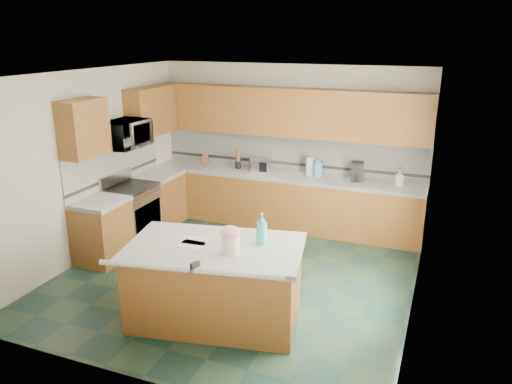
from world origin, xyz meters
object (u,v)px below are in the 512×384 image
at_px(soap_bottle_island, 262,229).
at_px(knife_block, 205,160).
at_px(island_top, 215,248).
at_px(treat_jar, 230,244).
at_px(island_base, 216,285).
at_px(toaster_oven, 260,165).
at_px(coffee_maker, 357,171).

relative_size(soap_bottle_island, knife_block, 1.82).
distance_m(island_top, soap_bottle_island, 0.57).
xyz_separation_m(island_top, knife_block, (-1.69, 3.11, 0.13)).
relative_size(island_top, treat_jar, 9.24).
distance_m(island_base, treat_jar, 0.66).
bearing_deg(toaster_oven, island_base, -99.53).
bearing_deg(island_base, knife_block, 107.95).
relative_size(island_top, toaster_oven, 5.53).
bearing_deg(island_top, toaster_oven, 91.13).
height_order(knife_block, coffee_maker, coffee_maker).
bearing_deg(treat_jar, toaster_oven, 116.40).
xyz_separation_m(island_base, toaster_oven, (-0.65, 3.11, 0.59)).
relative_size(island_base, knife_block, 9.58).
height_order(treat_jar, knife_block, treat_jar).
bearing_deg(treat_jar, island_base, 164.79).
bearing_deg(treat_jar, island_top, 164.79).
bearing_deg(island_top, knife_block, 107.95).
height_order(island_base, soap_bottle_island, soap_bottle_island).
relative_size(island_top, knife_block, 10.10).
relative_size(island_top, soap_bottle_island, 5.54).
height_order(island_top, toaster_oven, toaster_oven).
bearing_deg(toaster_oven, island_top, -99.53).
distance_m(island_top, toaster_oven, 3.18).
bearing_deg(island_top, soap_bottle_island, 18.04).
bearing_deg(island_base, coffee_maker, 61.77).
bearing_deg(knife_block, coffee_maker, -18.54).
bearing_deg(island_base, treat_jar, -36.72).
relative_size(treat_jar, knife_block, 1.09).
height_order(soap_bottle_island, coffee_maker, soap_bottle_island).
bearing_deg(knife_block, island_top, -80.60).
distance_m(island_base, soap_bottle_island, 0.85).
distance_m(soap_bottle_island, coffee_maker, 2.93).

